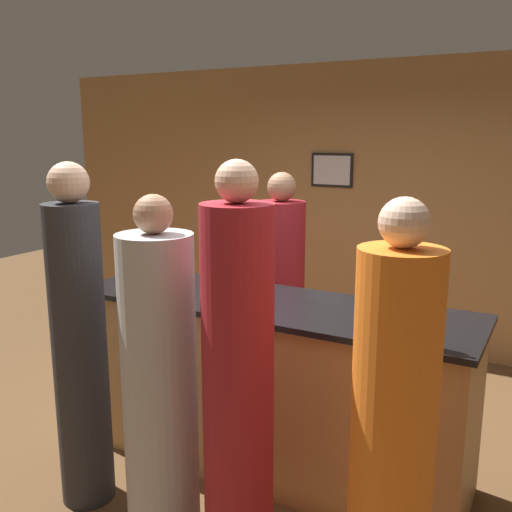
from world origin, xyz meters
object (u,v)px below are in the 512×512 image
object	(u,v)px
bartender	(281,297)
guest_1	(238,386)
guest_2	(160,383)
guest_3	(80,347)
wine_bottle_0	(431,325)
guest_0	(392,442)

from	to	relation	value
bartender	guest_1	distance (m)	1.84
guest_2	guest_3	distance (m)	0.57
bartender	wine_bottle_0	xyz separation A→B (m)	(1.40, -1.22, 0.37)
guest_1	guest_2	distance (m)	0.49
wine_bottle_0	guest_3	bearing A→B (deg)	-164.76
wine_bottle_0	bartender	bearing A→B (deg)	138.88
guest_2	guest_3	xyz separation A→B (m)	(-0.56, 0.00, 0.09)
guest_0	wine_bottle_0	world-z (taller)	guest_0
bartender	guest_3	bearing A→B (deg)	76.67
bartender	wine_bottle_0	distance (m)	1.90
guest_0	guest_1	distance (m)	0.76
guest_3	guest_2	bearing A→B (deg)	-0.01
bartender	guest_1	xyz separation A→B (m)	(0.63, -1.72, 0.09)
guest_3	guest_1	bearing A→B (deg)	-0.32
guest_1	guest_2	size ratio (longest dim) A/B	1.10
guest_1	guest_3	size ratio (longest dim) A/B	1.02
guest_1	wine_bottle_0	xyz separation A→B (m)	(0.77, 0.50, 0.28)
bartender	guest_1	world-z (taller)	guest_1
bartender	guest_0	world-z (taller)	guest_0
guest_2	bartender	bearing A→B (deg)	95.14
guest_0	guest_3	bearing A→B (deg)	178.71
wine_bottle_0	guest_0	bearing A→B (deg)	-91.96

